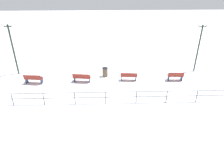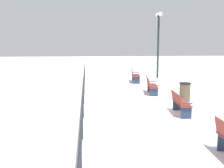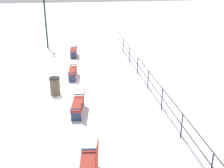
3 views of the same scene
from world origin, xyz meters
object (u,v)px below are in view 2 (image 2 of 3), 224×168
at_px(trash_bin, 185,92).
at_px(lamppost_middle, 158,34).
at_px(bench_second, 180,103).
at_px(bench_third, 151,85).
at_px(bench_fourth, 135,75).

bearing_deg(trash_bin, lamppost_middle, 84.02).
relative_size(bench_second, lamppost_middle, 0.32).
height_order(bench_third, lamppost_middle, lamppost_middle).
bearing_deg(bench_fourth, trash_bin, -72.22).
xyz_separation_m(bench_second, bench_fourth, (-0.29, 8.55, 0.03)).
distance_m(lamppost_middle, trash_bin, 9.05).
bearing_deg(trash_bin, bench_fourth, 101.11).
bearing_deg(bench_second, bench_fourth, 96.69).
distance_m(bench_fourth, lamppost_middle, 4.16).
relative_size(bench_fourth, trash_bin, 1.84).
xyz_separation_m(bench_third, lamppost_middle, (2.00, 6.42, 2.87)).
distance_m(bench_second, lamppost_middle, 11.24).
xyz_separation_m(bench_second, trash_bin, (0.97, 2.17, -0.00)).
distance_m(bench_third, trash_bin, 2.38).
distance_m(bench_second, bench_fourth, 8.56).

